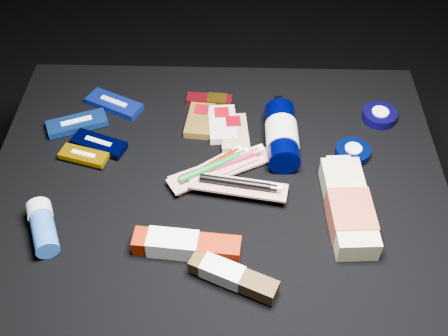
{
  "coord_description": "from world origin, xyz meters",
  "views": [
    {
      "loc": [
        0.04,
        -0.81,
        1.29
      ],
      "look_at": [
        0.01,
        0.01,
        0.42
      ],
      "focal_mm": 45.0,
      "sensor_mm": 36.0,
      "label": 1
    }
  ],
  "objects_px": {
    "lotion_bottle": "(282,135)",
    "toothpaste_carton_red": "(182,245)",
    "bodywash_bottle": "(349,208)",
    "deodorant_stick": "(43,227)"
  },
  "relations": [
    {
      "from": "bodywash_bottle",
      "to": "toothpaste_carton_red",
      "type": "bearing_deg",
      "value": -167.3
    },
    {
      "from": "lotion_bottle",
      "to": "deodorant_stick",
      "type": "height_order",
      "value": "lotion_bottle"
    },
    {
      "from": "bodywash_bottle",
      "to": "toothpaste_carton_red",
      "type": "xyz_separation_m",
      "value": [
        -0.33,
        -0.09,
        -0.01
      ]
    },
    {
      "from": "lotion_bottle",
      "to": "toothpaste_carton_red",
      "type": "height_order",
      "value": "lotion_bottle"
    },
    {
      "from": "lotion_bottle",
      "to": "toothpaste_carton_red",
      "type": "bearing_deg",
      "value": -125.81
    },
    {
      "from": "bodywash_bottle",
      "to": "toothpaste_carton_red",
      "type": "distance_m",
      "value": 0.34
    },
    {
      "from": "bodywash_bottle",
      "to": "toothpaste_carton_red",
      "type": "height_order",
      "value": "bodywash_bottle"
    },
    {
      "from": "bodywash_bottle",
      "to": "deodorant_stick",
      "type": "relative_size",
      "value": 1.93
    },
    {
      "from": "deodorant_stick",
      "to": "toothpaste_carton_red",
      "type": "bearing_deg",
      "value": -29.52
    },
    {
      "from": "bodywash_bottle",
      "to": "deodorant_stick",
      "type": "height_order",
      "value": "same"
    }
  ]
}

